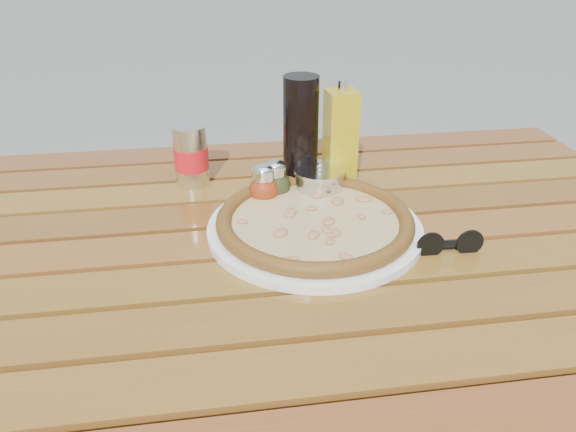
{
  "coord_description": "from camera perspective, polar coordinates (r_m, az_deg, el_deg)",
  "views": [
    {
      "loc": [
        -0.12,
        -0.79,
        1.22
      ],
      "look_at": [
        0.0,
        0.02,
        0.78
      ],
      "focal_mm": 35.0,
      "sensor_mm": 36.0,
      "label": 1
    }
  ],
  "objects": [
    {
      "name": "soda_can",
      "position": [
        1.11,
        -9.82,
        6.05
      ],
      "size": [
        0.09,
        0.09,
        0.12
      ],
      "rotation": [
        0.0,
        0.0,
        -0.43
      ],
      "color": "silver",
      "rests_on": "table"
    },
    {
      "name": "pepper_shaker",
      "position": [
        1.02,
        -2.49,
        3.0
      ],
      "size": [
        0.07,
        0.07,
        0.08
      ],
      "rotation": [
        0.0,
        0.0,
        -0.31
      ],
      "color": "#A73613",
      "rests_on": "table"
    },
    {
      "name": "pizza",
      "position": [
        0.94,
        2.75,
        -0.43
      ],
      "size": [
        0.41,
        0.41,
        0.03
      ],
      "rotation": [
        0.0,
        0.0,
        -0.3
      ],
      "color": "beige",
      "rests_on": "plate"
    },
    {
      "name": "dark_bottle",
      "position": [
        1.06,
        1.29,
        8.26
      ],
      "size": [
        0.08,
        0.08,
        0.22
      ],
      "primitive_type": "cylinder",
      "rotation": [
        0.0,
        0.0,
        -0.16
      ],
      "color": "black",
      "rests_on": "table"
    },
    {
      "name": "plate",
      "position": [
        0.94,
        2.72,
        -1.27
      ],
      "size": [
        0.39,
        0.39,
        0.01
      ],
      "primitive_type": "cylinder",
      "rotation": [
        0.0,
        0.0,
        -0.09
      ],
      "color": "white",
      "rests_on": "table"
    },
    {
      "name": "parmesan_tin",
      "position": [
        1.05,
        3.2,
        3.35
      ],
      "size": [
        0.11,
        0.11,
        0.07
      ],
      "rotation": [
        0.0,
        0.0,
        -0.11
      ],
      "color": "silver",
      "rests_on": "table"
    },
    {
      "name": "oregano_shaker",
      "position": [
        1.03,
        -1.27,
        3.49
      ],
      "size": [
        0.06,
        0.06,
        0.08
      ],
      "rotation": [
        0.0,
        0.0,
        0.17
      ],
      "color": "#353F19",
      "rests_on": "table"
    },
    {
      "name": "sunglasses",
      "position": [
        0.92,
        16.08,
        -2.78
      ],
      "size": [
        0.11,
        0.02,
        0.04
      ],
      "rotation": [
        0.0,
        0.0,
        -0.03
      ],
      "color": "black",
      "rests_on": "table"
    },
    {
      "name": "olive_oil_cruet",
      "position": [
        1.08,
        5.32,
        7.76
      ],
      "size": [
        0.06,
        0.06,
        0.21
      ],
      "rotation": [
        0.0,
        0.0,
        0.09
      ],
      "color": "#B19812",
      "rests_on": "table"
    },
    {
      "name": "table",
      "position": [
        0.97,
        0.18,
        -6.07
      ],
      "size": [
        1.4,
        0.9,
        0.75
      ],
      "color": "#3C210D",
      "rests_on": "ground"
    }
  ]
}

